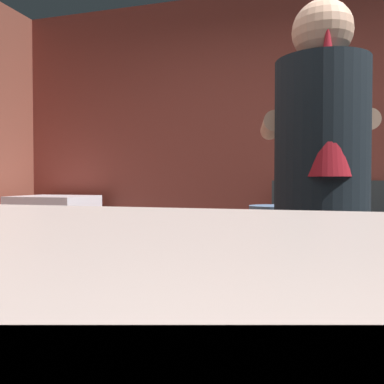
# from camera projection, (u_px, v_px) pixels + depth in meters

# --- Properties ---
(wall_back) EXTENTS (5.20, 0.10, 2.70)m
(wall_back) POSITION_uv_depth(u_px,v_px,m) (298.00, 152.00, 3.36)
(wall_back) COLOR brown
(wall_back) RESTS_ON ground
(prep_counter) EXTENTS (2.10, 0.60, 0.93)m
(prep_counter) POSITION_uv_depth(u_px,v_px,m) (365.00, 320.00, 1.89)
(prep_counter) COLOR #503926
(prep_counter) RESTS_ON ground
(back_shelf) EXTENTS (0.80, 0.36, 1.12)m
(back_shelf) POSITION_uv_depth(u_px,v_px,m) (327.00, 255.00, 3.05)
(back_shelf) COLOR #353C3F
(back_shelf) RESTS_ON ground
(mini_fridge) EXTENTS (0.63, 0.58, 0.98)m
(mini_fridge) POSITION_uv_depth(u_px,v_px,m) (54.00, 252.00, 3.53)
(mini_fridge) COLOR white
(mini_fridge) RESTS_ON ground
(bartender) EXTENTS (0.47, 0.54, 1.77)m
(bartender) POSITION_uv_depth(u_px,v_px,m) (321.00, 204.00, 1.49)
(bartender) COLOR #2D313E
(bartender) RESTS_ON ground
(mixing_bowl) EXTENTS (0.22, 0.22, 0.06)m
(mixing_bowl) POSITION_uv_depth(u_px,v_px,m) (272.00, 212.00, 1.95)
(mixing_bowl) COLOR slate
(mixing_bowl) RESTS_ON prep_counter
(bottle_soy) EXTENTS (0.05, 0.05, 0.21)m
(bottle_soy) POSITION_uv_depth(u_px,v_px,m) (341.00, 170.00, 3.06)
(bottle_soy) COLOR black
(bottle_soy) RESTS_ON back_shelf
(bottle_vinegar) EXTENTS (0.07, 0.07, 0.24)m
(bottle_vinegar) POSITION_uv_depth(u_px,v_px,m) (292.00, 169.00, 3.15)
(bottle_vinegar) COLOR #CFCC86
(bottle_vinegar) RESTS_ON back_shelf
(bottle_olive_oil) EXTENTS (0.07, 0.07, 0.21)m
(bottle_olive_oil) POSITION_uv_depth(u_px,v_px,m) (351.00, 170.00, 2.96)
(bottle_olive_oil) COLOR red
(bottle_olive_oil) RESTS_ON back_shelf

